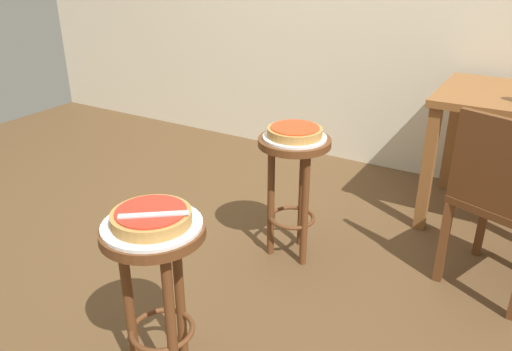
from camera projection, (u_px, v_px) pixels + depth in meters
ground_plane at (229, 262)px, 2.58m from camera, size 6.00×6.00×0.00m
stool_foreground at (157, 271)px, 1.72m from camera, size 0.35×0.35×0.63m
serving_plate_foreground at (152, 225)px, 1.64m from camera, size 0.33×0.33×0.01m
pizza_foreground at (151, 217)px, 1.63m from camera, size 0.26×0.26×0.05m
stool_middle at (293, 172)px, 2.47m from camera, size 0.35×0.35×0.63m
serving_plate_middle at (295, 137)px, 2.40m from camera, size 0.30×0.30×0.01m
pizza_middle at (295, 132)px, 2.38m from camera, size 0.26×0.26×0.05m
wooden_chair at (505, 199)px, 2.19m from camera, size 0.51×0.51×0.85m
pizza_server_knife at (154, 215)px, 1.59m from camera, size 0.19×0.15×0.01m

